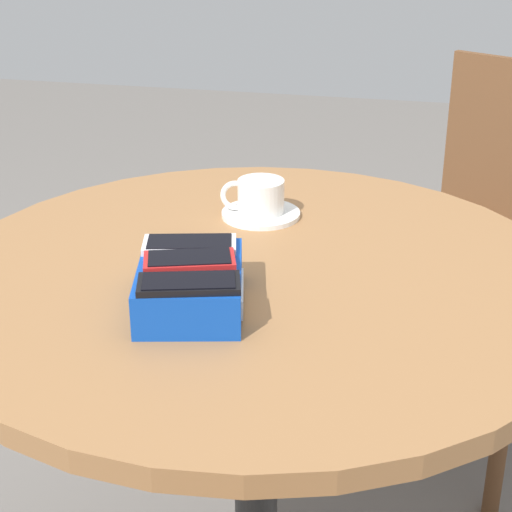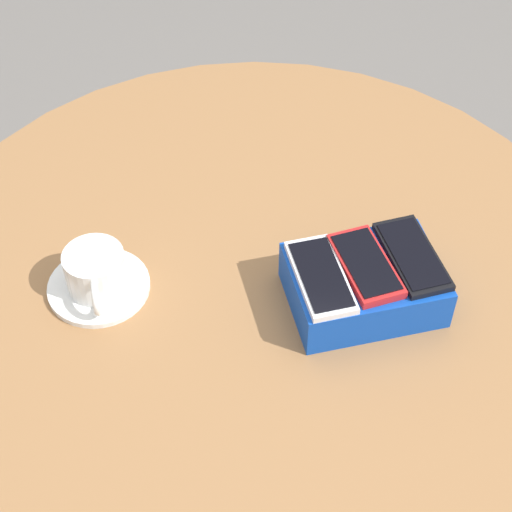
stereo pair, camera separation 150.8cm
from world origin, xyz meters
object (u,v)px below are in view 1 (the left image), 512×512
phone_box (190,287)px  coffee_cup (259,196)px  phone_black (189,283)px  chair_far_side (488,258)px  phone_white (190,244)px  phone_red (189,261)px  round_table (256,339)px  saucer (261,214)px

phone_box → coffee_cup: bearing=-3.1°
phone_black → chair_far_side: size_ratio=0.15×
phone_black → phone_white: same height
coffee_cup → phone_red: bearing=176.8°
round_table → coffee_cup: size_ratio=8.74×
round_table → phone_red: phone_red is taller
phone_box → phone_black: phone_black is taller
round_table → saucer: saucer is taller
round_table → coffee_cup: coffee_cup is taller
round_table → phone_black: (-0.19, 0.04, 0.18)m
round_table → phone_red: size_ratio=7.16×
phone_red → coffee_cup: (0.33, -0.02, -0.03)m
coffee_cup → phone_box: bearing=176.9°
chair_far_side → round_table: bearing=152.9°
phone_box → coffee_cup: size_ratio=1.98×
phone_box → phone_red: phone_red is taller
phone_black → chair_far_side: 1.05m
phone_white → coffee_cup: phone_white is taller
phone_white → round_table: bearing=-44.2°
round_table → phone_red: bearing=156.3°
phone_red → coffee_cup: bearing=-3.2°
phone_black → coffee_cup: (0.39, -0.00, -0.03)m
saucer → chair_far_side: bearing=-38.0°
round_table → coffee_cup: 0.26m
phone_white → coffee_cup: size_ratio=1.28×
phone_red → saucer: (0.33, -0.02, -0.06)m
saucer → coffee_cup: (-0.00, 0.00, 0.03)m
phone_box → chair_far_side: bearing=-26.5°
coffee_cup → round_table: bearing=-168.8°
phone_box → phone_red: bearing=18.2°
phone_box → phone_black: 0.07m
round_table → phone_red: (-0.13, 0.06, 0.18)m
round_table → chair_far_side: chair_far_side is taller
phone_black → coffee_cup: phone_black is taller
phone_black → phone_red: 0.06m
coffee_cup → saucer: bearing=-81.4°
phone_red → phone_white: bearing=16.7°
phone_box → saucer: phone_box is taller
phone_box → coffee_cup: (0.33, -0.02, 0.01)m
phone_white → chair_far_side: size_ratio=0.15×
phone_white → phone_box: bearing=-163.3°
chair_far_side → saucer: bearing=142.0°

